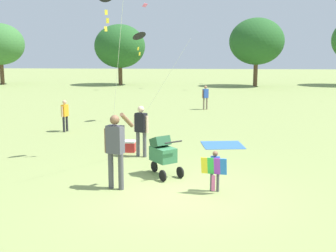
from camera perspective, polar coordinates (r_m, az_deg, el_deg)
ground_plane at (r=9.40m, az=1.14°, el=-9.21°), size 120.00×120.00×0.00m
treeline_distant at (r=37.24m, az=10.07°, el=11.13°), size 42.27×5.58×5.95m
child_with_butterfly_kite at (r=9.42m, az=6.39°, el=-5.66°), size 0.58×0.38×0.93m
person_adult_flyer at (r=9.52m, az=-7.18°, el=-2.56°), size 0.66×0.51×1.79m
stroller at (r=10.53m, az=-0.75°, el=-3.61°), size 0.91×1.04×1.03m
kite_orange_delta at (r=18.25m, az=-3.90°, el=12.05°), size 2.62×1.80×3.92m
person_red_shirt at (r=16.63m, az=-13.88°, el=1.71°), size 0.25×0.38×1.23m
person_sitting_far at (r=12.36m, az=-3.69°, el=-0.13°), size 0.45×0.32×1.53m
person_couple_left at (r=22.23m, az=5.13°, el=4.16°), size 0.35×0.29×1.27m
picnic_blanket at (r=14.09m, az=7.45°, el=-2.59°), size 1.47×1.35×0.02m
cooler_box at (r=13.14m, az=-5.46°, el=-2.75°), size 0.45×0.33×0.35m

